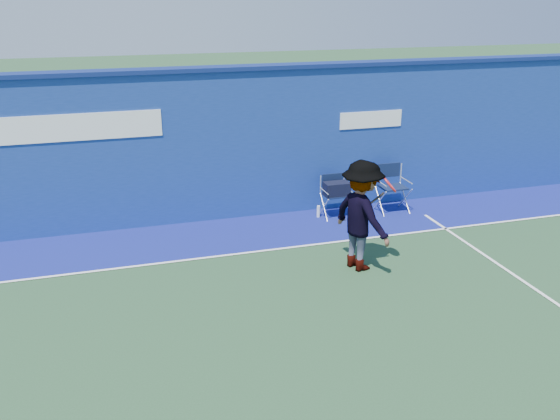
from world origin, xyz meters
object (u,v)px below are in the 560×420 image
object	(u,v)px
directors_chair_right	(392,197)
tennis_player	(362,216)
directors_chair_left	(336,200)
water_bottle	(318,212)

from	to	relation	value
directors_chair_right	tennis_player	bearing A→B (deg)	-127.09
directors_chair_left	tennis_player	distance (m)	2.51
directors_chair_left	directors_chair_right	bearing A→B (deg)	-1.53
directors_chair_left	water_bottle	distance (m)	0.43
directors_chair_left	water_bottle	xyz separation A→B (m)	(-0.36, 0.06, -0.24)
directors_chair_left	tennis_player	bearing A→B (deg)	-101.89
directors_chair_right	tennis_player	size ratio (longest dim) A/B	0.53
water_bottle	tennis_player	world-z (taller)	tennis_player
directors_chair_right	tennis_player	distance (m)	3.02
water_bottle	tennis_player	bearing A→B (deg)	-93.40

